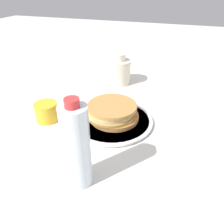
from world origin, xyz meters
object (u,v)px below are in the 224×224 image
(pancake_stack, at_px, (112,112))
(water_bottle_near, at_px, (77,147))
(plate, at_px, (112,120))
(juice_glass, at_px, (47,112))
(cream_jug, at_px, (118,71))

(pancake_stack, xyz_separation_m, water_bottle_near, (-0.27, -0.01, 0.07))
(plate, bearing_deg, water_bottle_near, -178.41)
(juice_glass, bearing_deg, plate, -75.34)
(pancake_stack, distance_m, juice_glass, 0.22)
(water_bottle_near, bearing_deg, pancake_stack, 1.91)
(pancake_stack, xyz_separation_m, juice_glass, (-0.06, 0.21, -0.01))
(juice_glass, distance_m, water_bottle_near, 0.31)
(cream_jug, xyz_separation_m, water_bottle_near, (-0.58, -0.08, 0.05))
(cream_jug, height_order, water_bottle_near, water_bottle_near)
(pancake_stack, bearing_deg, plate, -164.65)
(juice_glass, relative_size, water_bottle_near, 0.34)
(juice_glass, height_order, cream_jug, cream_jug)
(pancake_stack, height_order, water_bottle_near, water_bottle_near)
(plate, bearing_deg, pancake_stack, 15.35)
(plate, relative_size, cream_jug, 1.99)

